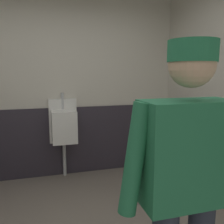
% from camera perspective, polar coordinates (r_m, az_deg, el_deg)
% --- Properties ---
extents(wall_back, '(4.11, 0.12, 2.80)m').
position_cam_1_polar(wall_back, '(3.69, -12.37, 6.99)').
color(wall_back, beige).
rests_on(wall_back, ground_plane).
extents(wainscot_band_back, '(3.51, 0.03, 1.02)m').
position_cam_1_polar(wainscot_band_back, '(3.76, -11.83, -6.74)').
color(wainscot_band_back, '#2D2833').
rests_on(wainscot_band_back, ground_plane).
extents(urinal_solo, '(0.40, 0.34, 1.24)m').
position_cam_1_polar(urinal_solo, '(3.56, -11.12, -3.18)').
color(urinal_solo, white).
rests_on(urinal_solo, ground_plane).
extents(person, '(0.71, 0.60, 1.68)m').
position_cam_1_polar(person, '(1.36, 17.09, -13.80)').
color(person, '#2D3342').
rests_on(person, ground_plane).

